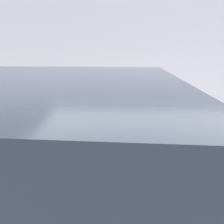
# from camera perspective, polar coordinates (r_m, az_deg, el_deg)

# --- Properties ---
(sidewalk) EXTENTS (24.00, 2.80, 0.11)m
(sidewalk) POSITION_cam_1_polar(r_m,az_deg,el_deg) (4.37, 6.62, -10.73)
(sidewalk) COLOR #BCB7AD
(sidewalk) RESTS_ON ground_plane
(building_facade) EXTENTS (24.00, 0.30, 4.68)m
(building_facade) POSITION_cam_1_polar(r_m,az_deg,el_deg) (6.00, 5.54, 18.90)
(building_facade) COLOR gray
(building_facade) RESTS_ON ground_plane
(parking_meter) EXTENTS (0.21, 0.13, 1.65)m
(parking_meter) POSITION_cam_1_polar(r_m,az_deg,el_deg) (3.04, -0.00, 2.45)
(parking_meter) COLOR slate
(parking_meter) RESTS_ON sidewalk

